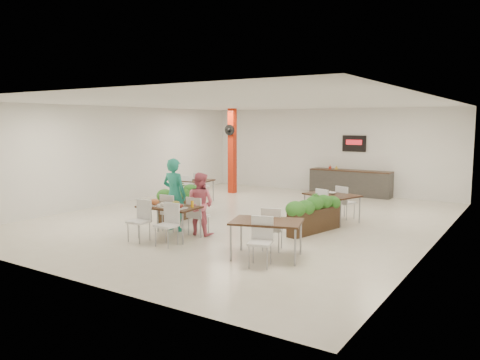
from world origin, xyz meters
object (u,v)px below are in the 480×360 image
at_px(diner_man, 174,195).
at_px(side_table_b, 332,198).
at_px(planter_right, 314,213).
at_px(diner_woman, 200,204).
at_px(service_counter, 350,182).
at_px(red_column, 232,150).
at_px(planter_left, 182,200).
at_px(side_table_c, 267,226).
at_px(side_table_a, 193,183).
at_px(main_table, 169,211).

distance_m(diner_man, side_table_b, 4.26).
bearing_deg(planter_right, side_table_b, 95.14).
xyz_separation_m(diner_woman, planter_right, (2.21, 1.67, -0.26)).
bearing_deg(diner_woman, diner_man, -2.69).
distance_m(service_counter, side_table_b, 4.88).
bearing_deg(diner_woman, red_column, -65.46).
distance_m(planter_left, side_table_c, 4.36).
distance_m(red_column, planter_right, 6.93).
distance_m(side_table_a, side_table_c, 7.02).
distance_m(main_table, side_table_a, 5.06).
relative_size(planter_right, side_table_a, 1.09).
height_order(diner_woman, side_table_c, diner_woman).
height_order(service_counter, side_table_a, service_counter).
relative_size(diner_woman, side_table_c, 0.90).
distance_m(service_counter, main_table, 8.61).
height_order(service_counter, side_table_b, service_counter).
height_order(diner_woman, planter_right, diner_woman).
distance_m(service_counter, side_table_c, 8.81).
distance_m(main_table, planter_right, 3.51).
bearing_deg(main_table, planter_right, 41.59).
height_order(side_table_a, side_table_b, same).
xyz_separation_m(diner_woman, side_table_c, (2.30, -0.84, -0.11)).
xyz_separation_m(red_column, service_counter, (4.00, 1.86, -1.15)).
distance_m(red_column, side_table_c, 8.76).
bearing_deg(side_table_a, service_counter, 38.34).
bearing_deg(diner_man, side_table_c, 162.17).
bearing_deg(planter_right, main_table, -138.41).
bearing_deg(planter_right, diner_man, -150.97).
relative_size(red_column, side_table_a, 1.92).
bearing_deg(main_table, side_table_b, 56.53).
relative_size(planter_right, side_table_b, 1.09).
bearing_deg(side_table_a, diner_man, -65.50).
bearing_deg(side_table_b, side_table_a, -167.46).
bearing_deg(side_table_c, service_counter, 81.15).
relative_size(diner_woman, side_table_b, 0.90).
relative_size(red_column, side_table_b, 1.92).
xyz_separation_m(diner_woman, side_table_b, (2.08, 3.12, -0.11)).
xyz_separation_m(planter_left, side_table_b, (3.64, 1.92, 0.13)).
bearing_deg(planter_right, diner_woman, -142.92).
distance_m(service_counter, diner_woman, 7.91).
xyz_separation_m(planter_right, side_table_c, (0.09, -2.51, 0.15)).
height_order(diner_woman, side_table_a, diner_woman).
relative_size(planter_left, side_table_b, 1.19).
xyz_separation_m(side_table_b, side_table_c, (0.22, -3.96, -0.00)).
height_order(diner_man, diner_woman, diner_man).
height_order(main_table, side_table_a, same).
relative_size(main_table, planter_left, 0.84).
bearing_deg(planter_right, red_column, 140.81).
xyz_separation_m(red_column, side_table_b, (5.17, -2.87, -1.00)).
bearing_deg(red_column, diner_man, -69.15).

